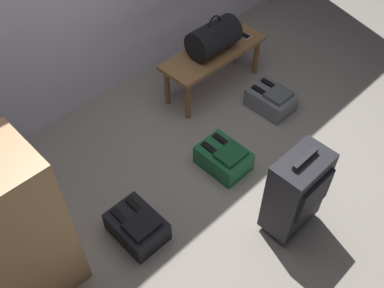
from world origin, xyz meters
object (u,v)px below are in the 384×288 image
object	(u,v)px
cell_phone	(243,35)
suitcase_upright_charcoal	(296,192)
duffel_bag_black	(214,38)
backpack_grey	(271,99)
bench	(214,56)
side_cabinet	(8,236)
backpack_green	(224,158)
backpack_dark	(137,226)

from	to	relation	value
cell_phone	suitcase_upright_charcoal	bearing A→B (deg)	-127.31
duffel_bag_black	backpack_grey	size ratio (longest dim) A/B	1.16
cell_phone	suitcase_upright_charcoal	size ratio (longest dim) A/B	0.21
bench	backpack_grey	world-z (taller)	bench
side_cabinet	backpack_green	bearing A→B (deg)	-7.04
cell_phone	backpack_green	bearing A→B (deg)	-144.82
cell_phone	backpack_dark	world-z (taller)	cell_phone
duffel_bag_black	side_cabinet	distance (m)	2.21
duffel_bag_black	backpack_green	world-z (taller)	duffel_bag_black
cell_phone	side_cabinet	size ratio (longest dim) A/B	0.13
duffel_bag_black	backpack_grey	bearing A→B (deg)	-72.89
duffel_bag_black	bench	bearing A→B (deg)	0.00
bench	cell_phone	size ratio (longest dim) A/B	6.94
duffel_bag_black	cell_phone	world-z (taller)	duffel_bag_black
cell_phone	backpack_green	distance (m)	1.23
backpack_grey	suitcase_upright_charcoal	bearing A→B (deg)	-135.37
suitcase_upright_charcoal	backpack_dark	world-z (taller)	suitcase_upright_charcoal
bench	duffel_bag_black	size ratio (longest dim) A/B	2.27
bench	backpack_green	distance (m)	0.98
duffel_bag_black	backpack_green	xyz separation A→B (m)	(-0.61, -0.71, -0.44)
bench	suitcase_upright_charcoal	size ratio (longest dim) A/B	1.44
side_cabinet	suitcase_upright_charcoal	bearing A→B (deg)	-29.74
suitcase_upright_charcoal	duffel_bag_black	bearing A→B (deg)	64.17
cell_phone	backpack_grey	distance (m)	0.64
bench	suitcase_upright_charcoal	xyz separation A→B (m)	(-0.68, -1.37, 0.01)
cell_phone	backpack_green	size ratio (longest dim) A/B	0.38
backpack_grey	side_cabinet	size ratio (longest dim) A/B	0.35
backpack_grey	side_cabinet	distance (m)	2.36
backpack_dark	side_cabinet	bearing A→B (deg)	164.08
bench	backpack_green	bearing A→B (deg)	-131.24
suitcase_upright_charcoal	side_cabinet	xyz separation A→B (m)	(-1.49, 0.85, 0.19)
suitcase_upright_charcoal	backpack_dark	distance (m)	1.07
duffel_bag_black	backpack_dark	size ratio (longest dim) A/B	1.16
suitcase_upright_charcoal	backpack_green	distance (m)	0.71
cell_phone	backpack_grey	size ratio (longest dim) A/B	0.38
backpack_green	suitcase_upright_charcoal	bearing A→B (deg)	-94.47
cell_phone	suitcase_upright_charcoal	xyz separation A→B (m)	(-1.03, -1.35, -0.05)
bench	suitcase_upright_charcoal	world-z (taller)	suitcase_upright_charcoal
backpack_dark	side_cabinet	world-z (taller)	side_cabinet
bench	duffel_bag_black	distance (m)	0.19
bench	side_cabinet	bearing A→B (deg)	-166.39
bench	backpack_grey	size ratio (longest dim) A/B	2.63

